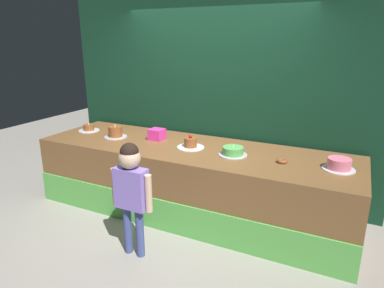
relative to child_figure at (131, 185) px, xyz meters
name	(u,v)px	position (x,y,z in m)	size (l,w,h in m)	color
ground_plane	(169,232)	(0.11, 0.51, -0.77)	(12.00, 12.00, 0.00)	gray
stage_platform	(191,180)	(0.11, 1.08, -0.34)	(3.91, 1.16, 0.85)	brown
curtain_backdrop	(213,92)	(0.11, 1.76, 0.67)	(4.40, 0.08, 2.88)	#113823
child_figure	(131,185)	(0.00, 0.00, 0.00)	(0.46, 0.21, 1.19)	#3F4C8C
pink_box	(157,134)	(-0.44, 1.19, 0.15)	(0.18, 0.17, 0.14)	#F535A1
donut	(282,161)	(1.22, 1.02, 0.10)	(0.11, 0.11, 0.04)	brown
cake_far_left	(89,128)	(-1.55, 1.13, 0.12)	(0.29, 0.29, 0.13)	silver
cake_left	(115,132)	(-1.00, 1.04, 0.15)	(0.30, 0.30, 0.19)	silver
cake_center	(191,144)	(0.11, 1.07, 0.13)	(0.33, 0.33, 0.16)	white
cake_right	(233,151)	(0.66, 1.03, 0.13)	(0.33, 0.33, 0.14)	silver
cake_far_right	(339,164)	(1.77, 1.08, 0.14)	(0.32, 0.32, 0.12)	silver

